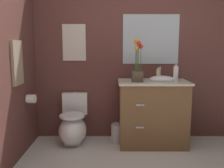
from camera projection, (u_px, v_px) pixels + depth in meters
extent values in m
cube|color=brown|center=(150.00, 53.00, 3.61)|extent=(4.60, 0.05, 2.50)
ellipsoid|color=white|center=(72.00, 131.00, 3.43)|extent=(0.38, 0.48, 0.40)
cube|color=white|center=(73.00, 137.00, 3.49)|extent=(0.22, 0.26, 0.18)
cube|color=white|center=(74.00, 103.00, 3.66)|extent=(0.36, 0.13, 0.32)
cylinder|color=white|center=(71.00, 116.00, 3.37)|extent=(0.34, 0.34, 0.03)
cylinder|color=#B7B7BC|center=(74.00, 93.00, 3.64)|extent=(0.04, 0.04, 0.02)
cube|color=brown|center=(151.00, 114.00, 3.41)|extent=(0.90, 0.52, 0.86)
cube|color=beige|center=(152.00, 82.00, 3.35)|extent=(0.94, 0.56, 0.03)
ellipsoid|color=white|center=(161.00, 79.00, 3.34)|extent=(0.36, 0.26, 0.10)
cylinder|color=#B7B7BC|center=(159.00, 73.00, 3.49)|extent=(0.02, 0.02, 0.18)
cube|color=#B7B7BC|center=(139.00, 105.00, 3.12)|extent=(0.10, 0.02, 0.02)
cube|color=#B7B7BC|center=(139.00, 128.00, 3.16)|extent=(0.10, 0.02, 0.02)
cube|color=#4C3D2D|center=(136.00, 76.00, 3.25)|extent=(0.14, 0.14, 0.14)
cylinder|color=#386B2D|center=(140.00, 59.00, 3.21)|extent=(0.01, 0.01, 0.32)
sphere|color=red|center=(140.00, 47.00, 3.19)|extent=(0.06, 0.06, 0.06)
cylinder|color=#386B2D|center=(137.00, 56.00, 3.25)|extent=(0.01, 0.01, 0.38)
sphere|color=orange|center=(137.00, 42.00, 3.22)|extent=(0.06, 0.06, 0.06)
cylinder|color=#386B2D|center=(135.00, 56.00, 3.23)|extent=(0.01, 0.01, 0.38)
sphere|color=orange|center=(135.00, 41.00, 3.20)|extent=(0.06, 0.06, 0.06)
cylinder|color=#386B2D|center=(135.00, 60.00, 3.20)|extent=(0.01, 0.01, 0.30)
sphere|color=orange|center=(136.00, 48.00, 3.18)|extent=(0.06, 0.06, 0.06)
cylinder|color=#386B2D|center=(138.00, 57.00, 3.17)|extent=(0.01, 0.01, 0.36)
sphere|color=red|center=(138.00, 43.00, 3.15)|extent=(0.06, 0.06, 0.06)
cylinder|color=beige|center=(157.00, 75.00, 3.43)|extent=(0.06, 0.06, 0.15)
cylinder|color=#B7B7BC|center=(157.00, 68.00, 3.42)|extent=(0.03, 0.03, 0.02)
cylinder|color=white|center=(175.00, 74.00, 3.29)|extent=(0.06, 0.06, 0.20)
cylinder|color=#B7B7BC|center=(175.00, 65.00, 3.27)|extent=(0.04, 0.04, 0.02)
cylinder|color=#B7B7BC|center=(117.00, 134.00, 3.51)|extent=(0.18, 0.18, 0.26)
torus|color=#B7B7BC|center=(117.00, 124.00, 3.49)|extent=(0.18, 0.18, 0.01)
cube|color=beige|center=(73.00, 43.00, 3.55)|extent=(0.33, 0.01, 0.52)
cube|color=#B2BCC6|center=(150.00, 39.00, 3.55)|extent=(0.80, 0.01, 0.70)
cube|color=gray|center=(16.00, 63.00, 2.88)|extent=(0.03, 0.28, 0.52)
cylinder|color=white|center=(30.00, 99.00, 3.20)|extent=(0.11, 0.11, 0.11)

